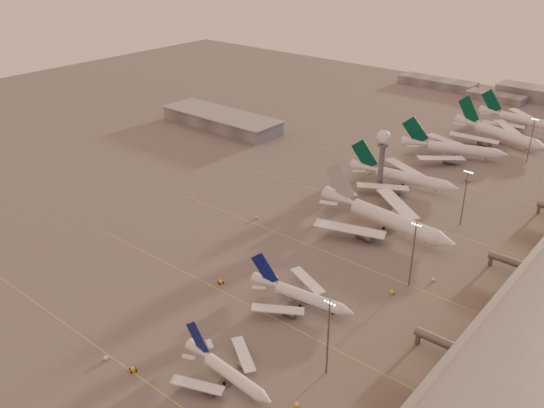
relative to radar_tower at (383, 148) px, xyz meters
The scene contains 25 objects.
ground 121.92m from the radar_tower, 92.39° to the right, with size 700.00×700.00×0.00m, color #545151.
taxiway_markings 71.83m from the radar_tower, 68.66° to the right, with size 180.00×185.25×0.02m.
hangar 127.68m from the radar_tower, behind, with size 82.00×27.00×8.50m.
radar_tower is the anchor object (origin of this frame).
mast_a 131.38m from the radar_tower, 66.17° to the right, with size 3.60×0.56×25.00m.
mast_b 82.32m from the radar_tower, 52.43° to the right, with size 3.60×0.56×25.00m.
mast_c 46.66m from the radar_tower, 12.53° to the right, with size 3.60×0.56×25.00m.
mast_d 91.11m from the radar_tower, 61.74° to the left, with size 3.60×0.56×25.00m.
distant_horizon 205.86m from the radar_tower, 90.67° to the left, with size 165.00×37.50×9.00m.
narrowbody_near 145.45m from the radar_tower, 76.38° to the right, with size 33.94×27.03×13.26m.
narrowbody_mid 104.18m from the radar_tower, 74.18° to the right, with size 38.86×30.84×15.22m.
widebody_white 44.71m from the radar_tower, 56.61° to the right, with size 65.29×52.07×22.98m.
greentail_a 21.34m from the radar_tower, 55.59° to the left, with size 54.79×43.99×19.96m.
greentail_b 65.58m from the radar_tower, 81.49° to the left, with size 54.85×43.59×20.64m.
greentail_c 105.23m from the radar_tower, 79.04° to the left, with size 60.46×48.15×22.55m.
greentail_d 141.18m from the radar_tower, 81.79° to the left, with size 55.81×44.87×20.29m.
gsv_truck_a 157.79m from the radar_tower, 89.59° to the right, with size 6.08×3.91×2.31m.
gsv_tug_near 156.31m from the radar_tower, 86.13° to the right, with size 3.59×4.51×1.12m.
gsv_catering_a 147.21m from the radar_tower, 68.06° to the right, with size 5.33×3.17×4.09m.
gsv_tug_mid 108.75m from the radar_tower, 90.85° to the right, with size 4.52×3.64×1.12m.
gsv_truck_b 90.30m from the radar_tower, 56.58° to the right, with size 6.11×3.31×2.34m.
gsv_truck_c 68.58m from the radar_tower, 111.74° to the right, with size 6.27×4.37×2.39m.
gsv_catering_b 82.06m from the radar_tower, 45.72° to the right, with size 4.81×3.60×3.61m.
gsv_truck_d 26.94m from the radar_tower, 137.20° to the left, with size 2.58×6.22×2.46m.
gsv_tug_hangar 50.04m from the radar_tower, 50.29° to the left, with size 4.58×4.16×1.12m.
Camera 1 is at (126.64, -106.24, 114.12)m, focal length 38.00 mm.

